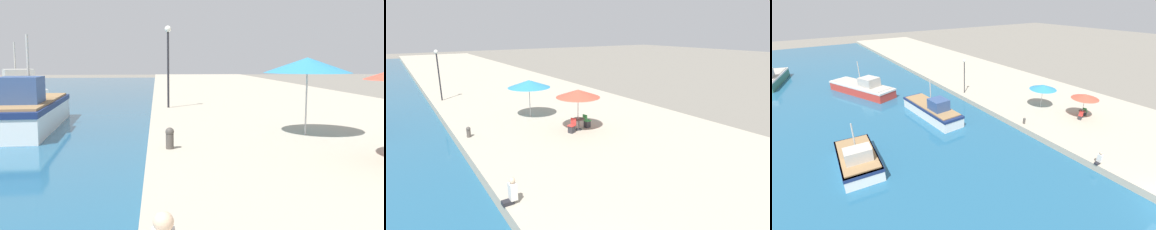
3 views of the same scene
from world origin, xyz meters
The scene contains 9 objects.
quay_promenade centered at (8.00, 37.00, 0.32)m, with size 16.00×90.00×0.63m.
cafe_umbrella_pink centered at (6.99, 11.42, 3.05)m, with size 2.80×2.80×2.66m.
cafe_umbrella_white centered at (5.61, 15.87, 3.12)m, with size 3.08×3.08×2.76m.
cafe_table centered at (7.03, 11.42, 1.17)m, with size 0.80×0.80×0.74m.
cafe_chair_left centered at (6.36, 11.16, 0.96)m, with size 0.55×0.53×0.91m.
cafe_chair_right centered at (7.75, 11.52, 0.96)m, with size 0.48×0.45×0.91m.
person_at_quay centered at (0.33, 5.57, 1.09)m, with size 0.56×0.36×1.04m.
mooring_bollard centered at (0.68, 13.82, 0.98)m, with size 0.26×0.26×0.65m.
lamppost centered at (0.94, 25.18, 3.73)m, with size 0.36×0.36×4.56m.
Camera 2 is at (-2.90, -4.11, 6.92)m, focal length 28.00 mm.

